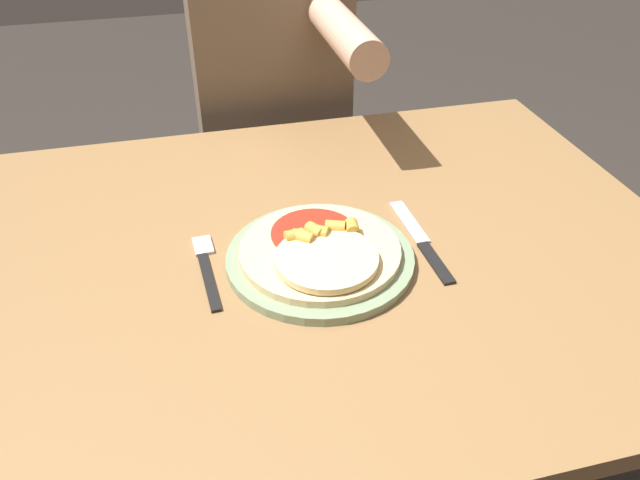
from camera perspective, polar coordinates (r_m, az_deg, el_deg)
name	(u,v)px	position (r m, az deg, el deg)	size (l,w,h in m)	color
dining_table	(291,304)	(1.01, -2.70, -5.90)	(1.23, 0.87, 0.75)	olive
plate	(320,258)	(0.91, 0.00, -1.68)	(0.28, 0.28, 0.01)	gray
pizza	(321,250)	(0.90, 0.09, -0.97)	(0.24, 0.24, 0.04)	#E0C689
fork	(206,266)	(0.92, -10.35, -2.36)	(0.03, 0.18, 0.00)	black
knife	(422,241)	(0.97, 9.28, -0.09)	(0.03, 0.22, 0.00)	black
person_diner	(272,93)	(1.48, -4.44, 13.25)	(0.34, 0.52, 1.28)	#2D2D38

